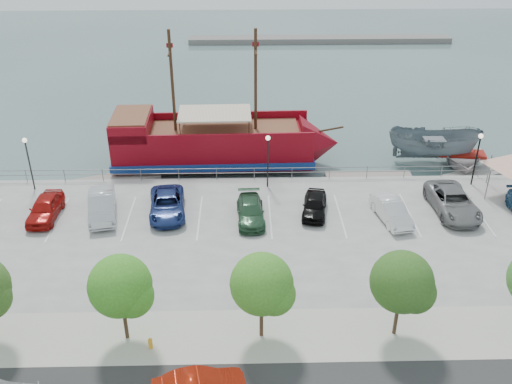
{
  "coord_description": "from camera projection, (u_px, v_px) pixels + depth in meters",
  "views": [
    {
      "loc": [
        -1.8,
        -32.54,
        21.04
      ],
      "look_at": [
        -1.0,
        2.0,
        2.0
      ],
      "focal_mm": 40.0,
      "sensor_mm": 36.0,
      "label": 1
    }
  ],
  "objects": [
    {
      "name": "ground",
      "position": [
        271.0,
        244.0,
        39.17
      ],
      "size": [
        160.0,
        160.0,
        0.0
      ],
      "primitive_type": "plane",
      "color": "#3E5653"
    },
    {
      "name": "sidewalk",
      "position": [
        280.0,
        335.0,
        29.92
      ],
      "size": [
        100.0,
        4.0,
        0.05
      ],
      "primitive_type": "cube",
      "color": "#BCB9A3",
      "rests_on": "land_slab"
    },
    {
      "name": "seawall_railing",
      "position": [
        267.0,
        173.0,
        45.26
      ],
      "size": [
        50.0,
        0.06,
        1.0
      ],
      "color": "slate",
      "rests_on": "land_slab"
    },
    {
      "name": "far_shore",
      "position": [
        320.0,
        39.0,
        87.33
      ],
      "size": [
        40.0,
        3.0,
        0.8
      ],
      "primitive_type": "cube",
      "color": "slate",
      "rests_on": "ground"
    },
    {
      "name": "pirate_ship",
      "position": [
        230.0,
        144.0,
        48.88
      ],
      "size": [
        19.68,
        5.9,
        12.35
      ],
      "rotation": [
        0.0,
        0.0,
        0.02
      ],
      "color": "maroon",
      "rests_on": "ground"
    },
    {
      "name": "patrol_boat",
      "position": [
        433.0,
        147.0,
        49.67
      ],
      "size": [
        8.25,
        4.31,
        3.04
      ],
      "primitive_type": "imported",
      "rotation": [
        0.0,
        0.0,
        1.39
      ],
      "color": "slate",
      "rests_on": "ground"
    },
    {
      "name": "speedboat",
      "position": [
        460.0,
        158.0,
        49.69
      ],
      "size": [
        5.61,
        7.14,
        1.34
      ],
      "primitive_type": "imported",
      "rotation": [
        0.0,
        0.0,
        -0.16
      ],
      "color": "beige",
      "rests_on": "ground"
    },
    {
      "name": "dock_west",
      "position": [
        112.0,
        181.0,
        46.86
      ],
      "size": [
        7.98,
        5.0,
        0.44
      ],
      "primitive_type": "cube",
      "rotation": [
        0.0,
        0.0,
        0.39
      ],
      "color": "gray",
      "rests_on": "ground"
    },
    {
      "name": "dock_mid",
      "position": [
        369.0,
        178.0,
        47.3
      ],
      "size": [
        7.15,
        2.04,
        0.41
      ],
      "primitive_type": "cube",
      "rotation": [
        0.0,
        0.0,
        -0.0
      ],
      "color": "gray",
      "rests_on": "ground"
    },
    {
      "name": "dock_east",
      "position": [
        464.0,
        178.0,
        47.47
      ],
      "size": [
        6.69,
        4.39,
        0.37
      ],
      "primitive_type": "cube",
      "rotation": [
        0.0,
        0.0,
        0.43
      ],
      "color": "gray",
      "rests_on": "ground"
    },
    {
      "name": "fire_hydrant",
      "position": [
        150.0,
        343.0,
        28.92
      ],
      "size": [
        0.23,
        0.23,
        0.66
      ],
      "rotation": [
        0.0,
        0.0,
        -0.07
      ],
      "color": "orange",
      "rests_on": "sidewalk"
    },
    {
      "name": "lamp_post_left",
      "position": [
        28.0,
        155.0,
        42.59
      ],
      "size": [
        0.36,
        0.36,
        4.28
      ],
      "color": "black",
      "rests_on": "land_slab"
    },
    {
      "name": "lamp_post_mid",
      "position": [
        268.0,
        152.0,
        42.96
      ],
      "size": [
        0.36,
        0.36,
        4.28
      ],
      "color": "black",
      "rests_on": "land_slab"
    },
    {
      "name": "lamp_post_right",
      "position": [
        478.0,
        150.0,
        43.28
      ],
      "size": [
        0.36,
        0.36,
        4.28
      ],
      "color": "black",
      "rests_on": "land_slab"
    },
    {
      "name": "tree_c",
      "position": [
        123.0,
        288.0,
        28.11
      ],
      "size": [
        3.3,
        3.2,
        5.0
      ],
      "color": "#473321",
      "rests_on": "sidewalk"
    },
    {
      "name": "tree_d",
      "position": [
        265.0,
        286.0,
        28.26
      ],
      "size": [
        3.3,
        3.2,
        5.0
      ],
      "color": "#473321",
      "rests_on": "sidewalk"
    },
    {
      "name": "tree_e",
      "position": [
        405.0,
        284.0,
        28.4
      ],
      "size": [
        3.3,
        3.2,
        5.0
      ],
      "color": "#473321",
      "rests_on": "sidewalk"
    },
    {
      "name": "parked_car_a",
      "position": [
        45.0,
        208.0,
        39.98
      ],
      "size": [
        1.86,
        4.51,
        1.53
      ],
      "primitive_type": "imported",
      "rotation": [
        0.0,
        0.0,
        -0.01
      ],
      "color": "#A0120E",
      "rests_on": "land_slab"
    },
    {
      "name": "parked_car_b",
      "position": [
        102.0,
        206.0,
        40.15
      ],
      "size": [
        2.68,
        5.26,
        1.65
      ],
      "primitive_type": "imported",
      "rotation": [
        0.0,
        0.0,
        0.19
      ],
      "color": "#B3B7BC",
      "rests_on": "land_slab"
    },
    {
      "name": "parked_car_c",
      "position": [
        167.0,
        205.0,
        40.44
      ],
      "size": [
        3.01,
        5.52,
        1.47
      ],
      "primitive_type": "imported",
      "rotation": [
        0.0,
        0.0,
        0.11
      ],
      "color": "navy",
      "rests_on": "land_slab"
    },
    {
      "name": "parked_car_d",
      "position": [
        251.0,
        211.0,
        39.77
      ],
      "size": [
        2.07,
        4.68,
        1.34
      ],
      "primitive_type": "imported",
      "rotation": [
        0.0,
        0.0,
        0.04
      ],
      "color": "#284F32",
      "rests_on": "land_slab"
    },
    {
      "name": "parked_car_e",
      "position": [
        315.0,
        205.0,
        40.49
      ],
      "size": [
        2.33,
        4.31,
        1.39
      ],
      "primitive_type": "imported",
      "rotation": [
        0.0,
        0.0,
        -0.17
      ],
      "color": "black",
      "rests_on": "land_slab"
    },
    {
      "name": "parked_car_f",
      "position": [
        391.0,
        211.0,
        39.71
      ],
      "size": [
        2.38,
        4.65,
        1.46
      ],
      "primitive_type": "imported",
      "rotation": [
        0.0,
        0.0,
        0.2
      ],
      "color": "silver",
      "rests_on": "land_slab"
    },
    {
      "name": "parked_car_g",
      "position": [
        453.0,
        202.0,
        40.64
      ],
      "size": [
        2.94,
        5.97,
        1.63
      ],
      "primitive_type": "imported",
      "rotation": [
        0.0,
        0.0,
        0.04
      ],
      "color": "slate",
      "rests_on": "land_slab"
    }
  ]
}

